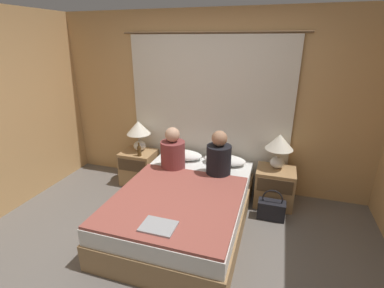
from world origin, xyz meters
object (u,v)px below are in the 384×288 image
at_px(pillow_left, 182,155).
at_px(beer_bottle_on_left_stand, 139,151).
at_px(lamp_right, 279,145).
at_px(pillow_right, 225,160).
at_px(person_right_in_bed, 219,157).
at_px(bed, 184,206).
at_px(person_left_in_bed, 173,152).
at_px(nightstand_left, 139,167).
at_px(laptop_on_bed, 158,226).
at_px(handbag_on_floor, 271,209).
at_px(nightstand_right, 274,187).
at_px(lamp_left, 139,131).

relative_size(pillow_left, beer_bottle_on_left_stand, 2.90).
bearing_deg(lamp_right, pillow_left, -179.34).
xyz_separation_m(pillow_left, pillow_right, (0.62, 0.00, 0.00)).
bearing_deg(lamp_right, person_right_in_bed, -153.03).
bearing_deg(bed, person_left_in_bed, 123.86).
bearing_deg(person_left_in_bed, pillow_right, 28.69).
bearing_deg(nightstand_left, lamp_right, 1.87).
distance_m(pillow_left, beer_bottle_on_left_stand, 0.63).
bearing_deg(laptop_on_bed, handbag_on_floor, 50.90).
relative_size(nightstand_right, beer_bottle_on_left_stand, 2.53).
bearing_deg(person_left_in_bed, nightstand_left, 156.75).
height_order(nightstand_left, pillow_right, pillow_right).
relative_size(nightstand_left, lamp_right, 1.11).
bearing_deg(pillow_left, lamp_right, 0.66).
height_order(bed, pillow_left, pillow_left).
distance_m(nightstand_right, person_left_in_bed, 1.44).
distance_m(person_left_in_bed, laptop_on_bed, 1.32).
distance_m(nightstand_right, pillow_right, 0.75).
distance_m(person_right_in_bed, laptop_on_bed, 1.30).
bearing_deg(bed, person_right_in_bed, 58.06).
xyz_separation_m(lamp_left, laptop_on_bed, (1.04, -1.62, -0.32)).
relative_size(lamp_left, pillow_left, 0.79).
bearing_deg(beer_bottle_on_left_stand, handbag_on_floor, -6.55).
bearing_deg(person_right_in_bed, pillow_right, 87.94).
xyz_separation_m(pillow_right, beer_bottle_on_left_stand, (-1.23, -0.18, 0.06)).
bearing_deg(nightstand_right, nightstand_left, 180.00).
relative_size(pillow_left, laptop_on_bed, 1.85).
relative_size(bed, lamp_right, 4.41).
bearing_deg(bed, beer_bottle_on_left_stand, 144.78).
xyz_separation_m(nightstand_right, laptop_on_bed, (-0.99, -1.55, 0.26)).
relative_size(nightstand_left, person_right_in_bed, 0.87).
distance_m(lamp_right, beer_bottle_on_left_stand, 1.95).
bearing_deg(handbag_on_floor, lamp_right, 88.50).
bearing_deg(handbag_on_floor, nightstand_left, 170.12).
relative_size(pillow_right, person_left_in_bed, 1.02).
height_order(lamp_right, person_right_in_bed, person_right_in_bed).
bearing_deg(person_right_in_bed, lamp_left, 164.55).
relative_size(bed, handbag_on_floor, 5.13).
bearing_deg(pillow_right, nightstand_right, -4.16).
bearing_deg(beer_bottle_on_left_stand, lamp_left, 116.16).
height_order(nightstand_left, nightstand_right, same).
distance_m(person_left_in_bed, person_right_in_bed, 0.62).
xyz_separation_m(nightstand_left, pillow_right, (1.32, 0.05, 0.28)).
xyz_separation_m(person_right_in_bed, handbag_on_floor, (0.70, -0.05, -0.59)).
height_order(nightstand_right, pillow_right, pillow_right).
bearing_deg(nightstand_right, lamp_left, 178.13).
distance_m(pillow_right, beer_bottle_on_left_stand, 1.24).
distance_m(lamp_left, person_right_in_bed, 1.36).
bearing_deg(person_left_in_bed, beer_bottle_on_left_stand, 164.39).
relative_size(person_left_in_bed, person_right_in_bed, 0.97).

